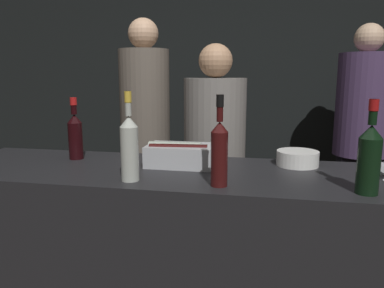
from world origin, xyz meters
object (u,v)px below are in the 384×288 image
bowl_white (298,158)px  person_grey_polo (361,133)px  person_blond_tee (214,160)px  red_wine_bottle_burgundy (369,156)px  ice_bin_with_bottles (180,154)px  red_wine_bottle_tall (75,134)px  rose_wine_bottle (129,146)px  candle_votive (380,168)px  person_in_hoodie (146,134)px  red_wine_bottle_black_foil (219,150)px

bowl_white → person_grey_polo: bearing=64.1°
bowl_white → person_blond_tee: size_ratio=0.12×
red_wine_bottle_burgundy → person_grey_polo: person_grey_polo is taller
ice_bin_with_bottles → red_wine_bottle_tall: red_wine_bottle_tall is taller
person_blond_tee → ice_bin_with_bottles: bearing=-3.2°
bowl_white → rose_wine_bottle: size_ratio=0.54×
candle_votive → person_blond_tee: bearing=145.4°
person_in_hoodie → person_blond_tee: person_in_hoodie is taller
bowl_white → rose_wine_bottle: (-0.71, -0.41, 0.11)m
red_wine_bottle_burgundy → red_wine_bottle_black_foil: 0.56m
candle_votive → person_in_hoodie: person_in_hoodie is taller
rose_wine_bottle → red_wine_bottle_tall: rose_wine_bottle is taller
rose_wine_bottle → person_in_hoodie: 1.16m
person_grey_polo → candle_votive: bearing=-20.9°
person_blond_tee → red_wine_bottle_black_foil: bearing=14.2°
ice_bin_with_bottles → person_blond_tee: person_blond_tee is taller
red_wine_bottle_black_foil → red_wine_bottle_tall: bearing=156.8°
candle_votive → rose_wine_bottle: (-1.07, -0.32, 0.13)m
ice_bin_with_bottles → person_grey_polo: person_grey_polo is taller
rose_wine_bottle → red_wine_bottle_black_foil: (0.38, -0.01, -0.00)m
red_wine_bottle_black_foil → person_grey_polo: person_grey_polo is taller
red_wine_bottle_burgundy → ice_bin_with_bottles: bearing=159.5°
bowl_white → red_wine_bottle_black_foil: bearing=-128.9°
person_blond_tee → rose_wine_bottle: bearing=-9.4°
person_in_hoodie → person_blond_tee: size_ratio=1.12×
ice_bin_with_bottles → red_wine_bottle_tall: bearing=175.8°
red_wine_bottle_burgundy → person_blond_tee: bearing=127.9°
red_wine_bottle_tall → person_in_hoodie: bearing=80.5°
red_wine_bottle_black_foil → person_in_hoodie: bearing=121.1°
bowl_white → red_wine_bottle_tall: (-1.14, -0.07, 0.09)m
red_wine_bottle_burgundy → person_in_hoodie: bearing=137.9°
candle_votive → person_grey_polo: bearing=80.5°
candle_votive → red_wine_bottle_burgundy: 0.37m
bowl_white → person_in_hoodie: 1.23m
rose_wine_bottle → person_in_hoodie: bearing=105.0°
person_in_hoodie → person_grey_polo: (1.57, 0.45, -0.02)m
ice_bin_with_bottles → red_wine_bottle_burgundy: red_wine_bottle_burgundy is taller
ice_bin_with_bottles → person_blond_tee: 0.63m
bowl_white → red_wine_bottle_black_foil: size_ratio=0.56×
bowl_white → person_grey_polo: (0.56, 1.15, -0.04)m
candle_votive → red_wine_bottle_black_foil: (-0.69, -0.33, 0.12)m
candle_votive → person_in_hoodie: 1.57m
red_wine_bottle_burgundy → bowl_white: bearing=118.3°
bowl_white → ice_bin_with_bottles: bearing=-168.6°
rose_wine_bottle → red_wine_bottle_burgundy: 0.93m
person_in_hoodie → ice_bin_with_bottles: bearing=-106.1°
person_blond_tee → red_wine_bottle_burgundy: bearing=43.3°
red_wine_bottle_black_foil → person_blond_tee: person_blond_tee is taller
ice_bin_with_bottles → person_in_hoodie: bearing=118.5°
bowl_white → red_wine_bottle_tall: size_ratio=0.62×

